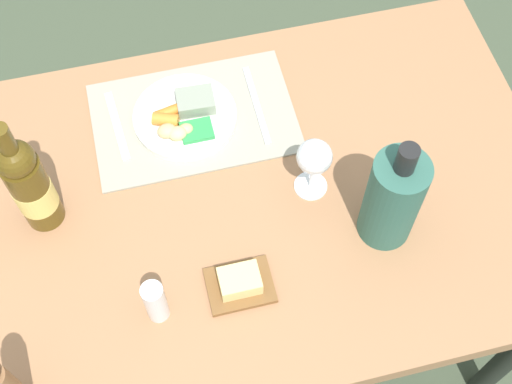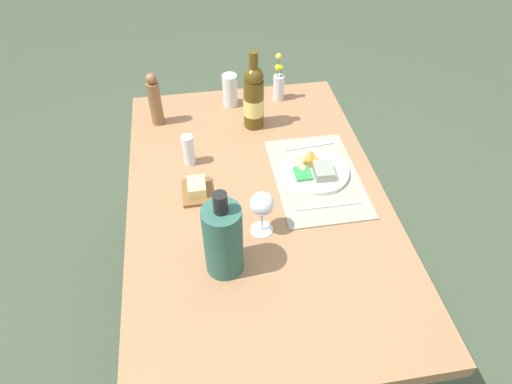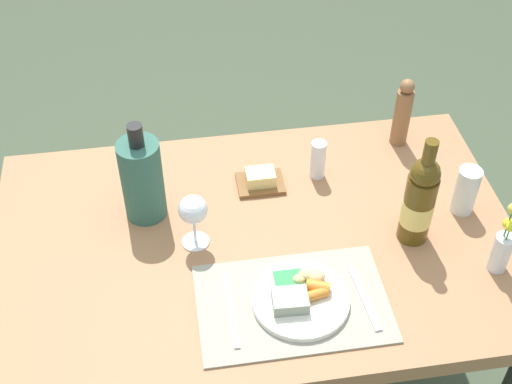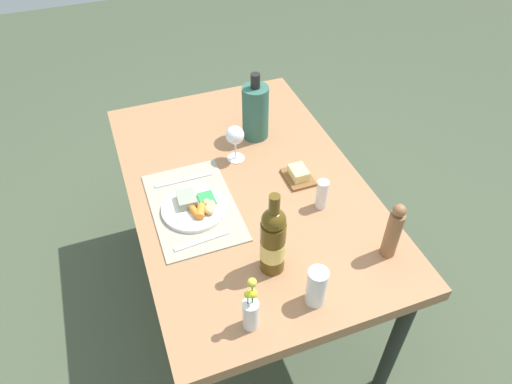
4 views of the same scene
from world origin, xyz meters
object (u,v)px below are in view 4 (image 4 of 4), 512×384
knife (201,241)px  flower_vase (251,311)px  salt_shaker (322,194)px  fork (184,180)px  pepper_mill (393,231)px  dining_table (246,197)px  dinner_plate (195,207)px  water_tumbler (316,288)px  wine_glass (235,136)px  cooler_bottle (255,112)px  wine_bottle (273,241)px  butter_dish (298,175)px

knife → flower_vase: flower_vase is taller
salt_shaker → fork: bearing=-124.6°
knife → pepper_mill: bearing=61.0°
dining_table → dinner_plate: bearing=-71.7°
fork → water_tumbler: 0.70m
water_tumbler → wine_glass: 0.72m
knife → pepper_mill: (0.25, 0.56, 0.10)m
water_tumbler → pepper_mill: bearing=105.4°
cooler_bottle → wine_glass: size_ratio=1.89×
flower_vase → salt_shaker: (-0.37, 0.40, -0.01)m
cooler_bottle → wine_bottle: size_ratio=0.93×
pepper_mill → wine_bottle: bearing=-101.8°
flower_vase → wine_glass: bearing=164.8°
knife → flower_vase: size_ratio=0.90×
wine_bottle → fork: bearing=-161.2°
knife → wine_bottle: wine_bottle is taller
pepper_mill → wine_glass: 0.71m
pepper_mill → salt_shaker: bearing=-157.8°
knife → wine_bottle: 0.28m
salt_shaker → cooler_bottle: size_ratio=0.40×
fork → wine_bottle: bearing=19.0°
dinner_plate → knife: (0.15, -0.02, -0.01)m
wine_glass → water_tumbler: bearing=0.9°
cooler_bottle → water_tumbler: 0.85m
knife → wine_glass: bearing=142.1°
knife → pepper_mill: size_ratio=0.87×
fork → flower_vase: bearing=3.1°
dining_table → wine_glass: (-0.16, 0.01, 0.18)m
dinner_plate → pepper_mill: (0.41, 0.54, 0.08)m
pepper_mill → wine_bottle: wine_bottle is taller
flower_vase → water_tumbler: size_ratio=1.54×
flower_vase → salt_shaker: 0.54m
cooler_bottle → butter_dish: 0.34m
water_tumbler → cooler_bottle: bearing=172.0°
dinner_plate → salt_shaker: 0.45m
dining_table → butter_dish: 0.22m
cooler_bottle → water_tumbler: (0.84, -0.12, -0.06)m
dinner_plate → butter_dish: (-0.03, 0.42, -0.00)m
butter_dish → water_tumbler: bearing=-18.8°
fork → flower_vase: size_ratio=1.03×
pepper_mill → butter_dish: (-0.44, -0.13, -0.09)m
dining_table → water_tumbler: 0.58m
flower_vase → cooler_bottle: bearing=158.9°
pepper_mill → wine_glass: size_ratio=1.42×
fork → salt_shaker: (0.30, 0.43, 0.05)m
salt_shaker → wine_glass: bearing=-150.8°
dinner_plate → water_tumbler: (0.49, 0.24, 0.04)m
flower_vase → salt_shaker: flower_vase is taller
pepper_mill → butter_dish: 0.46m
salt_shaker → cooler_bottle: cooler_bottle is taller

